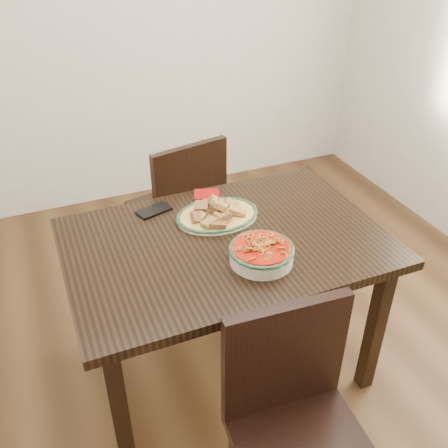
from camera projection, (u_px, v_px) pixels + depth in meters
name	position (u px, v px, depth m)	size (l,w,h in m)	color
floor	(229.00, 350.00, 2.50)	(3.50, 3.50, 0.00)	#3C2513
wall_back	(121.00, 12.00, 3.14)	(3.50, 0.10, 2.60)	beige
dining_table	(226.00, 257.00, 2.06)	(1.28, 0.85, 0.75)	black
chair_far	(182.00, 205.00, 2.72)	(0.50, 0.50, 0.89)	black
chair_near	(295.00, 417.00, 1.61)	(0.45, 0.45, 0.89)	black
fish_plate	(217.00, 209.00, 2.12)	(0.36, 0.28, 0.11)	white
noodle_bowl	(261.00, 252.00, 1.87)	(0.25, 0.25, 0.08)	beige
smartphone	(154.00, 210.00, 2.18)	(0.15, 0.08, 0.01)	black
napkin	(207.00, 195.00, 2.30)	(0.11, 0.10, 0.01)	maroon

